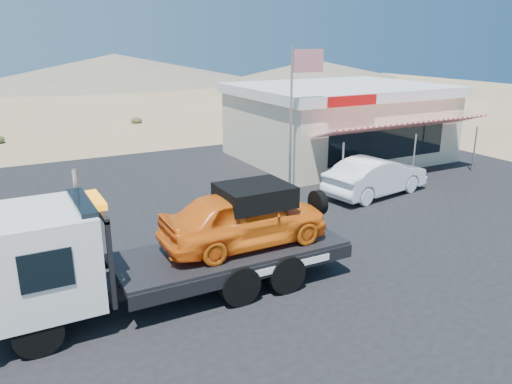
{
  "coord_description": "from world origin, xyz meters",
  "views": [
    {
      "loc": [
        -6.07,
        -12.59,
        6.3
      ],
      "look_at": [
        1.25,
        1.05,
        1.5
      ],
      "focal_mm": 35.0,
      "sensor_mm": 36.0,
      "label": 1
    }
  ],
  "objects_px": {
    "tow_truck": "(171,240)",
    "flagpole": "(296,103)",
    "jerky_store": "(338,121)",
    "white_sedan": "(376,176)"
  },
  "relations": [
    {
      "from": "tow_truck",
      "to": "white_sedan",
      "type": "bearing_deg",
      "value": 22.41
    },
    {
      "from": "jerky_store",
      "to": "flagpole",
      "type": "distance_m",
      "value": 7.36
    },
    {
      "from": "white_sedan",
      "to": "jerky_store",
      "type": "relative_size",
      "value": 0.46
    },
    {
      "from": "flagpole",
      "to": "white_sedan",
      "type": "bearing_deg",
      "value": -34.41
    },
    {
      "from": "white_sedan",
      "to": "flagpole",
      "type": "distance_m",
      "value": 4.48
    },
    {
      "from": "tow_truck",
      "to": "jerky_store",
      "type": "bearing_deg",
      "value": 39.11
    },
    {
      "from": "white_sedan",
      "to": "flagpole",
      "type": "relative_size",
      "value": 0.8
    },
    {
      "from": "tow_truck",
      "to": "flagpole",
      "type": "distance_m",
      "value": 9.94
    },
    {
      "from": "flagpole",
      "to": "tow_truck",
      "type": "bearing_deg",
      "value": -140.66
    },
    {
      "from": "jerky_store",
      "to": "white_sedan",
      "type": "bearing_deg",
      "value": -113.58
    }
  ]
}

